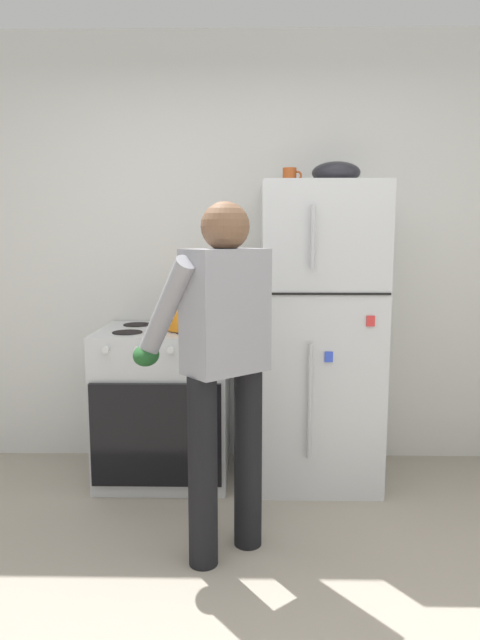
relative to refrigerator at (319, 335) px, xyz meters
The scene contains 7 objects.
kitchen_wall_back 0.78m from the refrigerator, 142.40° to the left, with size 6.00×0.10×2.70m, color silver.
refrigerator is the anchor object (origin of this frame).
stove_range 1.01m from the refrigerator, behind, with size 0.76×0.67×0.92m.
person_cook 1.01m from the refrigerator, 122.00° to the right, with size 0.64×0.67×1.60m.
red_pot 0.77m from the refrigerator, behind, with size 0.36×0.26×0.11m.
coffee_mug 0.94m from the refrigerator, 164.17° to the left, with size 0.11×0.08×0.10m.
mixing_bowl 0.94m from the refrigerator, ahead, with size 0.27×0.27×0.12m, color black.
Camera 1 is at (0.09, -1.76, 1.45)m, focal length 32.07 mm.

